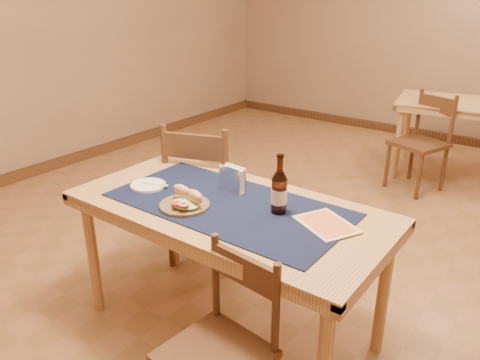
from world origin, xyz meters
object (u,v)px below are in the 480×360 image
Objects in this scene: chair_main_near at (222,347)px; sandwich_plate at (186,202)px; napkin_holder at (233,179)px; chair_main_far at (205,191)px; main_table at (228,220)px; beer_bottle at (279,191)px.

sandwich_plate is (-0.51, 0.37, 0.36)m from chair_main_near.
chair_main_far is at bearing 145.89° from napkin_holder.
chair_main_near is at bearing -55.92° from napkin_holder.
main_table is at bearing -40.03° from chair_main_far.
napkin_holder is (-0.08, 0.15, 0.15)m from main_table.
beer_bottle is at bearing 29.58° from sandwich_plate.
chair_main_far reaches higher than chair_main_near.
beer_bottle is (0.80, -0.40, 0.35)m from chair_main_far.
beer_bottle is (0.25, 0.07, 0.20)m from main_table.
beer_bottle is (0.39, 0.22, 0.08)m from sandwich_plate.
napkin_holder is at bearing 124.08° from chair_main_near.
sandwich_plate is 0.46m from beer_bottle.
chair_main_far is at bearing 153.86° from beer_bottle.
chair_main_near is at bearing -46.87° from chair_main_far.
beer_bottle reaches higher than main_table.
main_table is at bearing -60.57° from napkin_holder.
beer_bottle is 0.34m from napkin_holder.
main_table is 0.68m from chair_main_near.
napkin_holder is at bearing -34.11° from chair_main_far.
chair_main_near is 2.84× the size of beer_bottle.
chair_main_near is 5.12× the size of napkin_holder.
chair_main_near is 0.72m from sandwich_plate.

